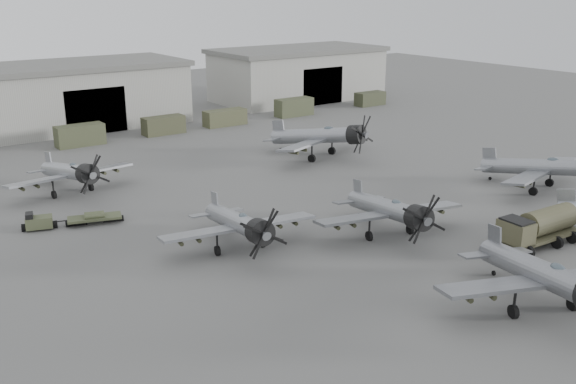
% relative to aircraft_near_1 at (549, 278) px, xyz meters
% --- Properties ---
extents(ground, '(220.00, 220.00, 0.00)m').
position_rel_aircraft_near_1_xyz_m(ground, '(-4.19, 8.31, -2.42)').
color(ground, '#545452').
rests_on(ground, ground).
extents(hangar_center, '(29.00, 14.80, 8.70)m').
position_rel_aircraft_near_1_xyz_m(hangar_center, '(-4.19, 70.27, 1.95)').
color(hangar_center, gray).
rests_on(hangar_center, ground).
extents(hangar_right, '(29.00, 14.80, 8.70)m').
position_rel_aircraft_near_1_xyz_m(hangar_right, '(33.81, 70.27, 1.95)').
color(hangar_right, gray).
rests_on(hangar_right, ground).
extents(support_truck_3, '(5.78, 2.20, 2.57)m').
position_rel_aircraft_near_1_xyz_m(support_truck_3, '(-8.20, 58.31, -1.14)').
color(support_truck_3, '#40452D').
rests_on(support_truck_3, ground).
extents(support_truck_4, '(5.48, 2.20, 2.33)m').
position_rel_aircraft_near_1_xyz_m(support_truck_4, '(2.90, 58.31, -1.25)').
color(support_truck_4, '#3E402A').
rests_on(support_truck_4, ground).
extents(support_truck_5, '(6.05, 2.20, 2.21)m').
position_rel_aircraft_near_1_xyz_m(support_truck_5, '(12.24, 58.31, -1.31)').
color(support_truck_5, '#46482F').
rests_on(support_truck_5, ground).
extents(support_truck_6, '(5.89, 2.20, 2.64)m').
position_rel_aircraft_near_1_xyz_m(support_truck_6, '(24.25, 58.31, -1.10)').
color(support_truck_6, '#40452D').
rests_on(support_truck_6, ground).
extents(support_truck_7, '(5.12, 2.20, 2.17)m').
position_rel_aircraft_near_1_xyz_m(support_truck_7, '(39.68, 58.31, -1.33)').
color(support_truck_7, '#383C27').
rests_on(support_truck_7, ground).
extents(aircraft_near_1, '(13.11, 11.85, 5.32)m').
position_rel_aircraft_near_1_xyz_m(aircraft_near_1, '(0.00, 0.00, 0.00)').
color(aircraft_near_1, gray).
rests_on(aircraft_near_1, ground).
extents(aircraft_mid_1, '(11.91, 10.72, 4.73)m').
position_rel_aircraft_near_1_xyz_m(aircraft_mid_1, '(-9.63, 18.68, -0.27)').
color(aircraft_mid_1, gray).
rests_on(aircraft_mid_1, ground).
extents(aircraft_mid_2, '(12.26, 11.03, 4.87)m').
position_rel_aircraft_near_1_xyz_m(aircraft_mid_2, '(1.28, 14.25, -0.20)').
color(aircraft_mid_2, gray).
rests_on(aircraft_mid_2, ground).
extents(aircraft_mid_3, '(12.76, 11.49, 5.07)m').
position_rel_aircraft_near_1_xyz_m(aircraft_mid_3, '(21.52, 14.39, -0.11)').
color(aircraft_mid_3, gray).
rests_on(aircraft_mid_3, ground).
extents(aircraft_far_0, '(12.02, 10.82, 4.78)m').
position_rel_aircraft_near_1_xyz_m(aircraft_far_0, '(-15.25, 39.40, -0.24)').
color(aircraft_far_0, '#9EA1A6').
rests_on(aircraft_far_0, ground).
extents(aircraft_far_1, '(13.96, 12.58, 5.61)m').
position_rel_aircraft_near_1_xyz_m(aircraft_far_1, '(12.15, 36.20, 0.13)').
color(aircraft_far_1, gray).
rests_on(aircraft_far_1, ground).
extents(fuel_tanker, '(7.34, 3.04, 2.79)m').
position_rel_aircraft_near_1_xyz_m(fuel_tanker, '(9.13, 6.66, -0.82)').
color(fuel_tanker, '#47452E').
rests_on(fuel_tanker, ground).
extents(tug_trailer, '(7.49, 3.50, 1.49)m').
position_rel_aircraft_near_1_xyz_m(tug_trailer, '(-18.84, 31.48, -1.86)').
color(tug_trailer, '#41472E').
rests_on(tug_trailer, ground).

